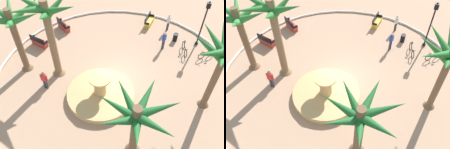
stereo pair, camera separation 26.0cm
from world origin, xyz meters
TOP-DOWN VIEW (x-y plane):
  - ground_plane at (0.00, 0.00)m, footprint 80.00×80.00m
  - plaza_curb at (0.00, 0.00)m, footprint 18.54×18.54m
  - fountain at (0.57, 1.97)m, footprint 4.71×4.71m
  - palm_tree_near_fountain at (4.44, 0.82)m, footprint 4.48×4.11m
  - palm_tree_by_curb at (-2.60, 5.16)m, footprint 4.25×4.35m
  - palm_tree_mid_plaza at (7.04, 1.10)m, footprint 4.64×4.19m
  - bench_west at (-0.84, -7.61)m, footprint 0.68×1.65m
  - bench_north at (7.48, -1.65)m, footprint 1.67×0.84m
  - bench_southeast at (6.55, -4.45)m, footprint 1.60×1.32m
  - lamppost at (-5.41, -6.05)m, footprint 0.32×0.32m
  - trash_bin at (-3.54, -5.98)m, footprint 0.46×0.46m
  - bicycle_red_frame at (-6.28, -4.57)m, footprint 1.32×1.19m
  - bicycle_by_lamppost at (-4.50, -4.59)m, footprint 0.63×1.66m
  - person_cyclist_helmet at (-2.69, -4.53)m, footprint 0.33×0.48m
  - person_cyclist_photo at (-2.64, -7.31)m, footprint 0.30×0.51m
  - person_pedestrian_stroll at (4.60, 2.46)m, footprint 0.53×0.24m

SIDE VIEW (x-z plane):
  - ground_plane at x=0.00m, z-range 0.00..0.00m
  - plaza_curb at x=0.00m, z-range 0.00..0.20m
  - fountain at x=0.57m, z-range -0.69..1.28m
  - bench_west at x=-0.84m, z-range -0.15..0.85m
  - bench_north at x=7.48m, z-range -0.15..0.85m
  - bench_southeast at x=6.55m, z-range -0.15..0.85m
  - bicycle_red_frame at x=-6.28m, z-range -0.09..0.86m
  - bicycle_by_lamppost at x=-4.50m, z-range -0.09..0.86m
  - trash_bin at x=-3.54m, z-range 0.02..0.75m
  - person_pedestrian_stroll at x=4.60m, z-range 0.10..1.71m
  - person_cyclist_photo at x=-2.64m, z-range 0.10..1.75m
  - person_cyclist_helmet at x=-2.69m, z-range 0.10..1.81m
  - lamppost at x=-5.41m, z-range 0.36..4.55m
  - palm_tree_by_curb at x=-2.60m, z-range 1.07..5.61m
  - palm_tree_mid_plaza at x=7.04m, z-range 1.30..6.90m
  - palm_tree_near_fountain at x=4.44m, z-range 1.41..7.94m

